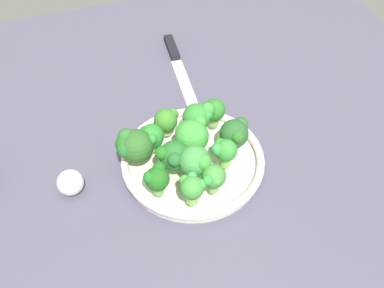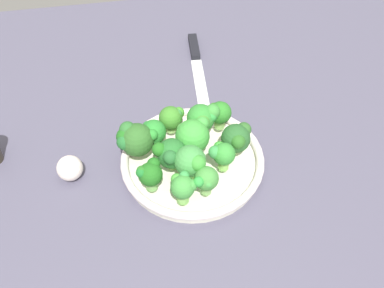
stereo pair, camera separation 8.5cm
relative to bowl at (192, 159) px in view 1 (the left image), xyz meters
The scene contains 17 objects.
ground_plane 2.91cm from the bowl, 63.99° to the left, with size 130.00×130.00×2.50cm, color #4C4A5D.
bowl is the anchor object (origin of this frame).
broccoli_floret_0 7.34cm from the bowl, 60.39° to the right, with size 6.29×6.49×6.63cm.
broccoli_floret_1 9.21cm from the bowl, 159.55° to the right, with size 4.79×5.32×5.68cm.
broccoli_floret_2 12.22cm from the bowl, 102.46° to the right, with size 6.44×7.13×6.92cm.
broccoli_floret_3 9.26cm from the bowl, 120.51° to the right, with size 5.46×4.87×5.76cm.
broccoli_floret_4 8.26cm from the bowl, 148.99° to the left, with size 5.95×6.64×7.19cm.
broccoli_floret_5 10.83cm from the bowl, ahead, with size 4.44×4.36×6.17cm.
broccoli_floret_6 5.61cm from the bowl, 165.44° to the left, with size 6.60×6.81×7.29cm.
broccoli_floret_7 8.24cm from the bowl, 50.34° to the left, with size 4.71×5.03×6.02cm.
broccoli_floret_8 11.99cm from the bowl, 18.28° to the right, with size 4.78×4.66×6.09cm.
broccoli_floret_9 12.01cm from the bowl, 53.58° to the right, with size 4.79×4.73×6.05cm.
broccoli_floret_10 8.16cm from the bowl, 11.42° to the right, with size 6.03×5.85×7.46cm.
broccoli_floret_11 9.93cm from the bowl, 89.03° to the left, with size 6.48×6.15×6.31cm.
broccoli_floret_12 10.67cm from the bowl, 134.50° to the left, with size 4.56×4.70×6.26cm.
knife 33.45cm from the bowl, 168.22° to the left, with size 26.70×4.34×1.50cm.
garlic_bulb 23.58cm from the bowl, 92.30° to the right, with size 4.99×4.99×4.99cm, color white.
Camera 1 is at (53.93, -19.23, 69.22)cm, focal length 42.12 mm.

